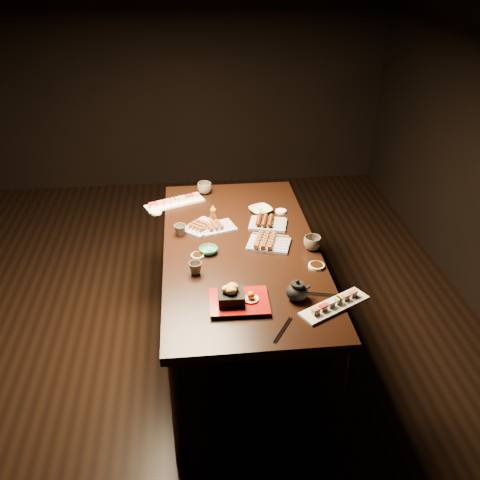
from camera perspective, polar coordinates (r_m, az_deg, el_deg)
The scene contains 23 objects.
ground at distance 3.68m, azimuth -4.76°, elevation -9.80°, with size 5.00×5.00×0.00m, color black.
dining_table at distance 3.34m, azimuth 0.09°, elevation -6.30°, with size 0.90×1.80×0.75m, color black.
sushi_platter_near at distance 2.68m, azimuth 10.06°, elevation -6.63°, with size 0.38×0.11×0.05m, color white, non-canonical shape.
sushi_platter_far at distance 3.64m, azimuth -7.00°, elevation 4.15°, with size 0.40×0.11×0.05m, color white, non-canonical shape.
yakitori_plate_center at distance 3.32m, azimuth -2.47°, elevation 1.64°, with size 0.21×0.16×0.05m, color #828EB6, non-canonical shape.
yakitori_plate_right at distance 3.14m, azimuth 3.09°, elevation -0.08°, with size 0.24×0.18×0.06m, color #828EB6, non-canonical shape.
yakitori_plate_left at distance 3.33m, azimuth -4.16°, elevation 1.69°, with size 0.22×0.16×0.06m, color #828EB6, non-canonical shape.
tsukune_plate at distance 3.36m, azimuth 3.01°, elevation 2.02°, with size 0.23×0.17×0.06m, color #828EB6, non-canonical shape.
edamame_bowl_green at distance 3.07m, azimuth -3.40°, elevation -1.12°, with size 0.11×0.11×0.03m, color #30936E.
edamame_bowl_cream at distance 3.51m, azimuth 2.21°, elevation 3.18°, with size 0.14×0.14×0.03m, color beige.
tempura_tray at distance 2.64m, azimuth -0.10°, elevation -5.92°, with size 0.29×0.23×0.11m, color black, non-canonical shape.
teacup_near_left at distance 2.89m, azimuth -4.78°, elevation -3.02°, with size 0.07×0.07×0.07m, color #4D463B.
teacup_mid_right at distance 3.12m, azimuth 7.73°, elevation -0.33°, with size 0.10×0.10×0.08m, color #4D463B.
teacup_far_left at distance 3.26m, azimuth -6.40°, elevation 1.05°, with size 0.07×0.07×0.07m, color #4D463B.
teacup_far_right at distance 3.78m, azimuth -3.81°, elevation 5.54°, with size 0.10×0.10×0.08m, color #4D463B.
teapot at distance 2.69m, azimuth 6.10°, elevation -5.29°, with size 0.13×0.13×0.11m, color black, non-canonical shape.
condiment_bottle at distance 3.38m, azimuth -2.88°, elevation 2.82°, with size 0.04×0.04×0.12m, color #64390D.
sauce_dish_west at distance 3.05m, azimuth -4.55°, elevation -1.68°, with size 0.08×0.08×0.01m, color white.
sauce_dish_east at distance 3.53m, azimuth 4.38°, elevation 3.07°, with size 0.07×0.07×0.01m, color white.
sauce_dish_se at distance 2.98m, azimuth 8.14°, elevation -2.75°, with size 0.09×0.09×0.02m, color white.
sauce_dish_nw at distance 3.55m, azimuth -8.93°, elevation 2.89°, with size 0.07×0.07×0.01m, color white.
chopsticks_near at distance 2.52m, azimuth 4.59°, elevation -9.50°, with size 0.20×0.02×0.01m, color black, non-canonical shape.
chopsticks_se at distance 2.77m, azimuth 9.57°, elevation -5.81°, with size 0.24×0.02×0.01m, color black, non-canonical shape.
Camera 1 is at (0.01, -2.83, 2.36)m, focal length 40.00 mm.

